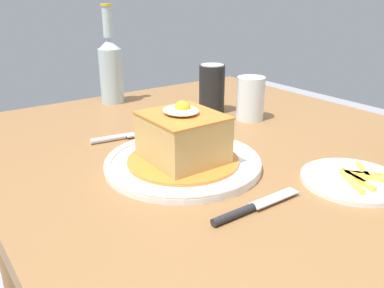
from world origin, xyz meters
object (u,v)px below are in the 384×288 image
object	(u,v)px
knife	(246,210)
beer_bottle_clear	(111,67)
main_plate	(183,162)
side_plate_fries	(353,180)
fork	(118,137)
drinking_glass	(250,101)
soda_can	(212,89)

from	to	relation	value
knife	beer_bottle_clear	xyz separation A→B (m)	(-0.67, 0.11, 0.09)
main_plate	side_plate_fries	distance (m)	0.29
beer_bottle_clear	fork	bearing A→B (deg)	-23.61
beer_bottle_clear	drinking_glass	distance (m)	0.40
fork	main_plate	bearing A→B (deg)	10.05
main_plate	fork	bearing A→B (deg)	-169.95
soda_can	side_plate_fries	distance (m)	0.47
main_plate	beer_bottle_clear	xyz separation A→B (m)	(-0.48, 0.09, 0.09)
soda_can	beer_bottle_clear	bearing A→B (deg)	-144.94
fork	side_plate_fries	size ratio (longest dim) A/B	0.83
fork	soda_can	world-z (taller)	soda_can
side_plate_fries	soda_can	bearing A→B (deg)	171.98
main_plate	drinking_glass	size ratio (longest dim) A/B	2.70
knife	soda_can	world-z (taller)	soda_can
main_plate	beer_bottle_clear	distance (m)	0.50
drinking_glass	knife	bearing A→B (deg)	-43.86
soda_can	fork	bearing A→B (deg)	-80.67
soda_can	drinking_glass	bearing A→B (deg)	20.40
knife	soda_can	distance (m)	0.52
main_plate	drinking_glass	world-z (taller)	drinking_glass
main_plate	fork	size ratio (longest dim) A/B	2.00
beer_bottle_clear	drinking_glass	xyz separation A→B (m)	(0.34, 0.21, -0.05)
soda_can	main_plate	bearing A→B (deg)	-46.58
knife	drinking_glass	world-z (taller)	drinking_glass
knife	drinking_glass	distance (m)	0.46
knife	side_plate_fries	xyz separation A→B (m)	(0.03, 0.21, -0.00)
drinking_glass	main_plate	bearing A→B (deg)	-64.54
main_plate	fork	distance (m)	0.20
drinking_glass	side_plate_fries	distance (m)	0.38
fork	knife	size ratio (longest dim) A/B	0.86
knife	main_plate	bearing A→B (deg)	174.37
main_plate	knife	bearing A→B (deg)	-5.63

